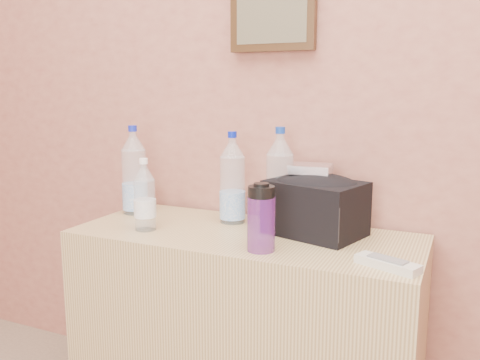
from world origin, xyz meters
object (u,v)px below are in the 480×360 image
pet_large_a (134,175)px  pet_large_c (280,183)px  dresser (245,334)px  nalgene_bottle (261,218)px  pet_large_b (232,183)px  pet_small (145,199)px  sunglasses (140,207)px  toiletry_bag (315,204)px  ac_remote (387,264)px  foil_packet (311,169)px

pet_large_a → pet_large_c: size_ratio=0.98×
dresser → nalgene_bottle: (0.11, -0.14, 0.44)m
pet_large_b → pet_small: bearing=-136.6°
pet_large_a → nalgene_bottle: (0.60, -0.22, -0.05)m
pet_large_b → sunglasses: pet_large_b is taller
pet_large_a → toiletry_bag: 0.69m
pet_large_c → ac_remote: pet_large_c is taller
pet_small → pet_large_b: bearing=43.4°
ac_remote → toiletry_bag: toiletry_bag is taller
pet_large_b → sunglasses: (-0.39, 0.00, -0.12)m
pet_large_a → ac_remote: (0.95, -0.22, -0.13)m
nalgene_bottle → ac_remote: bearing=0.1°
pet_small → nalgene_bottle: 0.43m
nalgene_bottle → pet_large_a: bearing=159.5°
nalgene_bottle → toiletry_bag: 0.24m
ac_remote → pet_large_a: bearing=-171.1°
pet_large_c → sunglasses: 0.57m
pet_large_c → pet_small: 0.45m
pet_small → ac_remote: pet_small is taller
pet_large_c → toiletry_bag: size_ratio=1.17×
pet_large_b → toiletry_bag: bearing=-4.9°
pet_large_b → pet_large_c: pet_large_c is taller
pet_small → ac_remote: (0.78, -0.04, -0.09)m
pet_large_b → foil_packet: 0.29m
toiletry_bag → nalgene_bottle: bearing=-96.3°
dresser → pet_large_a: pet_large_a is taller
toiletry_bag → pet_large_b: bearing=-168.7°
dresser → pet_large_a: 0.69m
ac_remote → foil_packet: bearing=161.0°
pet_small → foil_packet: (0.50, 0.20, 0.10)m
pet_large_c → pet_large_b: bearing=-171.2°
pet_small → ac_remote: size_ratio=1.40×
dresser → nalgene_bottle: bearing=-51.6°
pet_large_a → pet_large_b: pet_large_a is taller
pet_large_a → pet_small: pet_large_a is taller
pet_large_c → toiletry_bag: 0.16m
dresser → pet_small: pet_small is taller
nalgene_bottle → sunglasses: (-0.60, 0.25, -0.08)m
pet_large_a → sunglasses: bearing=98.2°
pet_large_c → ac_remote: 0.50m
foil_packet → nalgene_bottle: bearing=-105.8°
toiletry_bag → foil_packet: size_ratio=2.25×
pet_large_c → pet_small: pet_large_c is taller
pet_large_c → toiletry_bag: pet_large_c is taller
pet_small → pet_large_c: bearing=31.3°
pet_large_b → toiletry_bag: pet_large_b is taller
pet_large_a → ac_remote: size_ratio=1.93×
dresser → toiletry_bag: bearing=22.1°
ac_remote → toiletry_bag: size_ratio=0.59×
dresser → sunglasses: (-0.49, 0.11, 0.36)m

